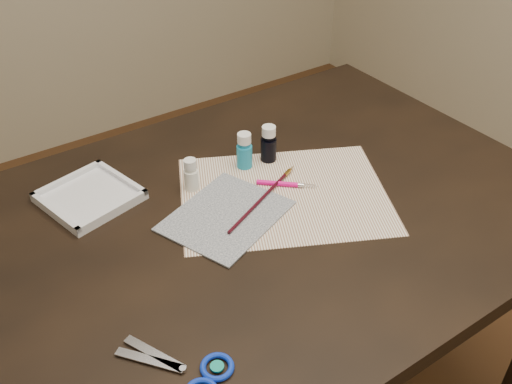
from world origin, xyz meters
TOP-DOWN VIEW (x-y plane):
  - table at (0.00, 0.00)m, footprint 1.30×0.90m
  - paper at (0.08, 0.01)m, footprint 0.54×0.50m
  - canvas at (-0.06, 0.02)m, footprint 0.29×0.27m
  - paint_bottle_white at (-0.07, 0.14)m, footprint 0.03×0.03m
  - paint_bottle_cyan at (0.07, 0.15)m, footprint 0.04×0.04m
  - paint_bottle_navy at (0.13, 0.14)m, footprint 0.04×0.04m
  - paintbrush at (0.04, 0.02)m, footprint 0.25×0.12m
  - craft_knife at (0.11, 0.03)m, footprint 0.11×0.10m
  - scissors at (-0.33, -0.25)m, footprint 0.21×0.23m
  - palette_tray at (-0.27, 0.23)m, footprint 0.21×0.21m

SIDE VIEW (x-z plane):
  - table at x=0.00m, z-range 0.00..0.75m
  - paper at x=0.08m, z-range 0.75..0.75m
  - canvas at x=-0.06m, z-range 0.75..0.76m
  - scissors at x=-0.33m, z-range 0.75..0.76m
  - craft_knife at x=0.11m, z-range 0.75..0.76m
  - paintbrush at x=0.04m, z-range 0.76..0.76m
  - palette_tray at x=-0.27m, z-range 0.75..0.77m
  - paint_bottle_white at x=-0.07m, z-range 0.75..0.83m
  - paint_bottle_cyan at x=0.07m, z-range 0.75..0.84m
  - paint_bottle_navy at x=0.13m, z-range 0.75..0.84m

